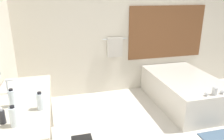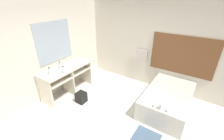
% 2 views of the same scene
% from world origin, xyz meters
% --- Properties ---
extents(ground_plane, '(16.00, 16.00, 0.00)m').
position_xyz_m(ground_plane, '(0.00, 0.00, 0.00)').
color(ground_plane, silver).
rests_on(ground_plane, ground).
extents(wall_back_with_blinds, '(7.40, 0.13, 2.70)m').
position_xyz_m(wall_back_with_blinds, '(0.03, 2.23, 1.34)').
color(wall_back_with_blinds, silver).
rests_on(wall_back_with_blinds, ground_plane).
extents(wall_left_with_mirror, '(0.08, 7.40, 2.70)m').
position_xyz_m(wall_left_with_mirror, '(-2.23, 0.01, 1.35)').
color(wall_left_with_mirror, silver).
rests_on(wall_left_with_mirror, ground_plane).
extents(vanity_counter, '(0.62, 1.55, 0.87)m').
position_xyz_m(vanity_counter, '(-1.87, 0.40, 0.64)').
color(vanity_counter, beige).
rests_on(vanity_counter, ground_plane).
extents(sink_faucet, '(0.09, 0.04, 0.18)m').
position_xyz_m(sink_faucet, '(-2.05, 0.61, 0.96)').
color(sink_faucet, silver).
rests_on(sink_faucet, vanity_counter).
extents(bathtub, '(1.08, 1.74, 0.65)m').
position_xyz_m(bathtub, '(0.85, 1.32, 0.29)').
color(bathtub, silver).
rests_on(bathtub, ground_plane).
extents(water_bottle_1, '(0.07, 0.07, 0.20)m').
position_xyz_m(water_bottle_1, '(-1.94, 0.26, 0.96)').
color(water_bottle_1, white).
rests_on(water_bottle_1, vanity_counter).
extents(water_bottle_2, '(0.07, 0.07, 0.21)m').
position_xyz_m(water_bottle_2, '(-1.87, -0.14, 0.96)').
color(water_bottle_2, white).
rests_on(water_bottle_2, vanity_counter).
extents(water_bottle_3, '(0.07, 0.07, 0.20)m').
position_xyz_m(water_bottle_3, '(-1.65, 0.12, 0.96)').
color(water_bottle_3, white).
rests_on(water_bottle_3, vanity_counter).
extents(soap_dispenser, '(0.06, 0.06, 0.16)m').
position_xyz_m(soap_dispenser, '(-1.98, -0.06, 0.94)').
color(soap_dispenser, '#28282D').
rests_on(soap_dispenser, vanity_counter).
extents(waste_bin, '(0.25, 0.25, 0.30)m').
position_xyz_m(waste_bin, '(-1.24, 0.25, 0.15)').
color(waste_bin, black).
rests_on(waste_bin, ground_plane).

